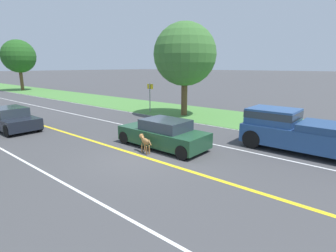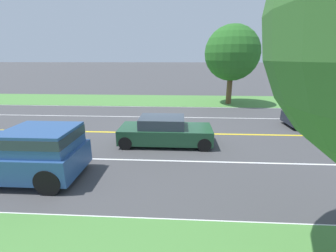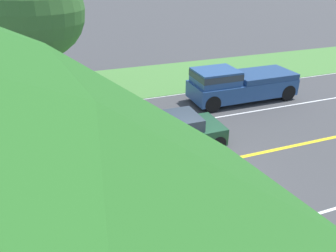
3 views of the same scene
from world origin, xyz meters
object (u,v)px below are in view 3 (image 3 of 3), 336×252
at_px(ego_car, 169,134).
at_px(pickup_truck, 238,84).
at_px(roadside_tree_right_near, 36,10).
at_px(dog, 179,151).

xyz_separation_m(ego_car, pickup_truck, (3.50, -5.21, 0.30)).
xyz_separation_m(pickup_truck, roadside_tree_right_near, (3.68, 9.34, 3.64)).
xyz_separation_m(ego_car, roadside_tree_right_near, (7.17, 4.13, 3.94)).
distance_m(ego_car, roadside_tree_right_near, 9.17).
xyz_separation_m(dog, pickup_truck, (4.68, -5.28, 0.40)).
distance_m(pickup_truck, roadside_tree_right_near, 10.68).
xyz_separation_m(ego_car, dog, (-1.18, 0.06, -0.10)).
bearing_deg(pickup_truck, dog, 131.55).
relative_size(dog, pickup_truck, 0.18).
bearing_deg(roadside_tree_right_near, ego_car, -150.06).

